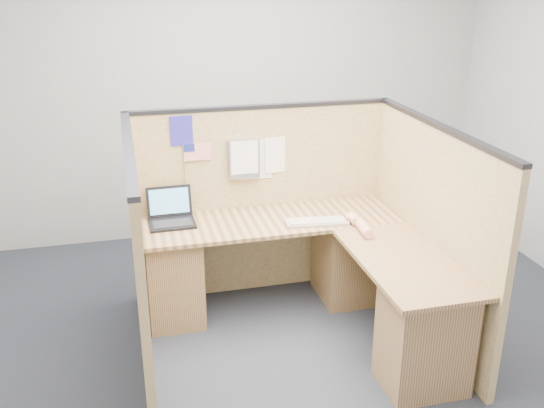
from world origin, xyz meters
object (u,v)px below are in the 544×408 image
object	(u,v)px
mouse	(351,219)
l_desk	(310,280)
laptop	(171,214)
keyboard	(317,222)

from	to	relation	value
mouse	l_desk	bearing A→B (deg)	-153.10
laptop	keyboard	xyz separation A→B (m)	(1.03, -0.30, -0.04)
laptop	keyboard	size ratio (longest dim) A/B	0.71
keyboard	mouse	bearing A→B (deg)	-0.77
laptop	keyboard	bearing A→B (deg)	-17.49
laptop	mouse	size ratio (longest dim) A/B	3.14
l_desk	laptop	world-z (taller)	laptop
l_desk	mouse	distance (m)	0.55
l_desk	laptop	size ratio (longest dim) A/B	5.80
laptop	mouse	world-z (taller)	laptop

